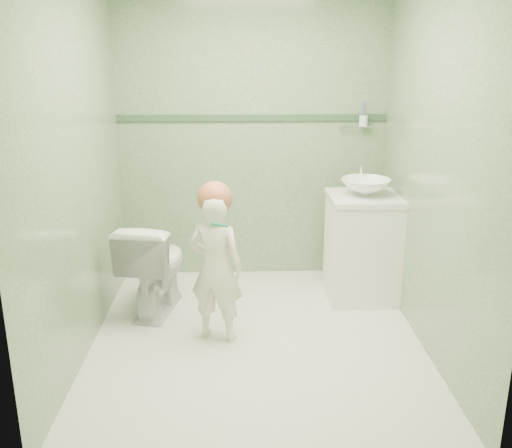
{
  "coord_description": "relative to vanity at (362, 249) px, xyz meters",
  "views": [
    {
      "loc": [
        -0.1,
        -3.46,
        1.89
      ],
      "look_at": [
        0.0,
        0.15,
        0.78
      ],
      "focal_mm": 40.11,
      "sensor_mm": 36.0,
      "label": 1
    }
  ],
  "objects": [
    {
      "name": "ground",
      "position": [
        -0.84,
        -0.7,
        -0.4
      ],
      "size": [
        2.5,
        2.5,
        0.0
      ],
      "primitive_type": "plane",
      "color": "silver",
      "rests_on": "ground"
    },
    {
      "name": "room_shell",
      "position": [
        -0.84,
        -0.7,
        0.8
      ],
      "size": [
        2.5,
        2.54,
        2.4
      ],
      "color": "#6B8D64",
      "rests_on": "ground"
    },
    {
      "name": "trim_stripe",
      "position": [
        -0.84,
        0.54,
        0.95
      ],
      "size": [
        2.2,
        0.02,
        0.05
      ],
      "primitive_type": "cube",
      "color": "#345334",
      "rests_on": "room_shell"
    },
    {
      "name": "vanity",
      "position": [
        0.0,
        0.0,
        0.0
      ],
      "size": [
        0.52,
        0.5,
        0.8
      ],
      "primitive_type": "cube",
      "color": "white",
      "rests_on": "ground"
    },
    {
      "name": "counter",
      "position": [
        0.0,
        0.0,
        0.41
      ],
      "size": [
        0.54,
        0.52,
        0.04
      ],
      "primitive_type": "cube",
      "color": "white",
      "rests_on": "vanity"
    },
    {
      "name": "basin",
      "position": [
        0.0,
        0.0,
        0.49
      ],
      "size": [
        0.37,
        0.37,
        0.13
      ],
      "primitive_type": "imported",
      "color": "white",
      "rests_on": "counter"
    },
    {
      "name": "faucet",
      "position": [
        0.0,
        0.19,
        0.57
      ],
      "size": [
        0.03,
        0.13,
        0.18
      ],
      "color": "silver",
      "rests_on": "counter"
    },
    {
      "name": "cup_holder",
      "position": [
        0.05,
        0.48,
        0.93
      ],
      "size": [
        0.26,
        0.07,
        0.21
      ],
      "color": "silver",
      "rests_on": "room_shell"
    },
    {
      "name": "toilet",
      "position": [
        -1.58,
        -0.19,
        -0.05
      ],
      "size": [
        0.52,
        0.75,
        0.71
      ],
      "primitive_type": "imported",
      "rotation": [
        0.0,
        0.0,
        2.95
      ],
      "color": "white",
      "rests_on": "ground"
    },
    {
      "name": "toddler",
      "position": [
        -1.11,
        -0.64,
        0.1
      ],
      "size": [
        0.42,
        0.34,
        1.01
      ],
      "primitive_type": "imported",
      "rotation": [
        0.0,
        0.0,
        2.83
      ],
      "color": "silver",
      "rests_on": "ground"
    },
    {
      "name": "hair_cap",
      "position": [
        -1.11,
        -0.62,
        0.57
      ],
      "size": [
        0.22,
        0.22,
        0.22
      ],
      "primitive_type": "sphere",
      "color": "#BA603F",
      "rests_on": "toddler"
    },
    {
      "name": "teal_toothbrush",
      "position": [
        -1.07,
        -0.78,
        0.45
      ],
      "size": [
        0.11,
        0.14,
        0.08
      ],
      "color": "#117D66",
      "rests_on": "toddler"
    }
  ]
}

